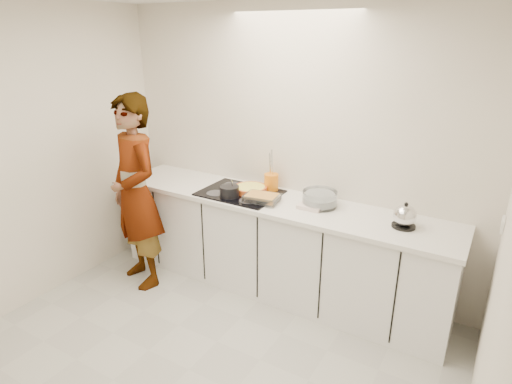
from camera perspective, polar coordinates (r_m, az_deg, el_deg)
The scene contains 15 objects.
floor at distance 3.44m, azimuth -8.96°, elevation -22.36°, with size 3.60×3.20×0.00m, color #BBBBB2.
wall_back at distance 4.00m, azimuth 4.67°, elevation 5.60°, with size 3.60×0.00×2.60m, color silver.
wall_left at distance 4.10m, azimuth -29.90°, elevation 3.25°, with size 0.00×3.20×2.60m, color silver.
wall_right at distance 2.16m, azimuth 29.98°, elevation -10.94°, with size 0.02×3.20×2.60m.
base_cabinets at distance 4.05m, azimuth 2.29°, elevation -7.31°, with size 3.20×0.58×0.87m, color white.
countertop at distance 3.86m, azimuth 2.39°, elevation -1.33°, with size 3.24×0.64×0.04m, color white.
hob at distance 4.00m, azimuth -2.15°, elevation -0.11°, with size 0.72×0.54×0.01m, color black.
tart_dish at distance 4.00m, azimuth -0.74°, elevation 0.45°, with size 0.40×0.40×0.05m.
saucepan at distance 3.89m, azimuth -3.55°, elevation 0.09°, with size 0.18×0.18×0.17m.
baking_dish at distance 3.78m, azimuth 0.79°, elevation -0.72°, with size 0.33×0.26×0.06m.
mixing_bowl at distance 3.73m, azimuth 8.48°, elevation -0.96°, with size 0.32×0.32×0.14m.
tea_towel at distance 3.69m, azimuth 7.28°, elevation -1.94°, with size 0.21×0.15×0.03m, color white.
kettle at distance 3.48m, azimuth 19.21°, elevation -3.14°, with size 0.21×0.21×0.21m.
utensil_crock at distance 4.04m, azimuth 2.05°, elevation 1.26°, with size 0.13×0.13×0.17m, color orange.
cook at distance 4.13m, azimuth -15.75°, elevation -0.19°, with size 0.67×0.44×1.84m, color white.
Camera 1 is at (1.70, -1.88, 2.33)m, focal length 30.00 mm.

